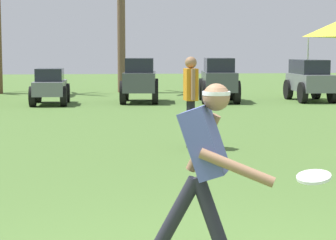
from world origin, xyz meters
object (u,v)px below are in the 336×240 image
at_px(teammate_deep, 191,93).
at_px(parked_car_slot_c, 219,79).
at_px(frisbee_in_flight, 314,177).
at_px(parked_car_slot_d, 309,79).
at_px(frisbee_thrower, 204,164).
at_px(parked_car_slot_b, 140,79).
at_px(palm_tree_right_of_centre, 121,1).
at_px(parked_car_slot_a, 50,86).

xyz_separation_m(teammate_deep, parked_car_slot_c, (2.41, 9.60, -0.20)).
xyz_separation_m(frisbee_in_flight, parked_car_slot_c, (2.55, 16.11, -0.04)).
bearing_deg(parked_car_slot_d, frisbee_thrower, -111.80).
xyz_separation_m(parked_car_slot_b, parked_car_slot_d, (5.51, -0.14, -0.02)).
distance_m(parked_car_slot_c, palm_tree_right_of_centre, 6.46).
distance_m(frisbee_in_flight, teammate_deep, 6.51).
distance_m(teammate_deep, parked_car_slot_c, 9.91).
relative_size(parked_car_slot_c, parked_car_slot_d, 1.01).
xyz_separation_m(frisbee_in_flight, parked_car_slot_b, (0.03, 16.25, -0.04)).
bearing_deg(frisbee_in_flight, parked_car_slot_b, 89.91).
relative_size(frisbee_in_flight, palm_tree_right_of_centre, 0.06).
xyz_separation_m(parked_car_slot_a, parked_car_slot_c, (5.30, 0.35, 0.18)).
relative_size(teammate_deep, parked_car_slot_b, 0.64).
distance_m(parked_car_slot_a, palm_tree_right_of_centre, 6.66).
bearing_deg(parked_car_slot_c, parked_car_slot_b, 176.92).
bearing_deg(parked_car_slot_a, palm_tree_right_of_centre, 65.77).
distance_m(teammate_deep, palm_tree_right_of_centre, 14.92).
bearing_deg(frisbee_in_flight, parked_car_slot_c, 81.02).
bearing_deg(palm_tree_right_of_centre, frisbee_in_flight, -89.17).
bearing_deg(parked_car_slot_b, palm_tree_right_of_centre, 93.86).
xyz_separation_m(parked_car_slot_d, palm_tree_right_of_centre, (-5.84, 5.08, 2.82)).
xyz_separation_m(parked_car_slot_a, parked_car_slot_b, (2.78, 0.49, 0.18)).
distance_m(parked_car_slot_b, parked_car_slot_c, 2.52).
bearing_deg(frisbee_thrower, parked_car_slot_c, 78.24).
bearing_deg(parked_car_slot_c, parked_car_slot_d, -0.06).
bearing_deg(palm_tree_right_of_centre, parked_car_slot_c, -60.69).
relative_size(parked_car_slot_b, palm_tree_right_of_centre, 0.43).
height_order(frisbee_in_flight, palm_tree_right_of_centre, palm_tree_right_of_centre).
xyz_separation_m(frisbee_thrower, teammate_deep, (0.84, 6.01, 0.14)).
relative_size(frisbee_thrower, parked_car_slot_b, 0.58).
height_order(frisbee_thrower, teammate_deep, teammate_deep).
bearing_deg(teammate_deep, frisbee_thrower, -97.94).
bearing_deg(parked_car_slot_c, parked_car_slot_a, -176.21).
bearing_deg(frisbee_thrower, parked_car_slot_b, 87.33).
bearing_deg(parked_car_slot_a, frisbee_in_flight, -80.10).
height_order(parked_car_slot_c, parked_car_slot_d, parked_car_slot_c).
bearing_deg(frisbee_thrower, frisbee_in_flight, -34.78).
bearing_deg(parked_car_slot_a, teammate_deep, -72.70).
bearing_deg(parked_car_slot_a, parked_car_slot_c, 3.79).
relative_size(teammate_deep, parked_car_slot_d, 0.64).
distance_m(frisbee_in_flight, parked_car_slot_a, 16.00).
relative_size(parked_car_slot_a, parked_car_slot_c, 0.91).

